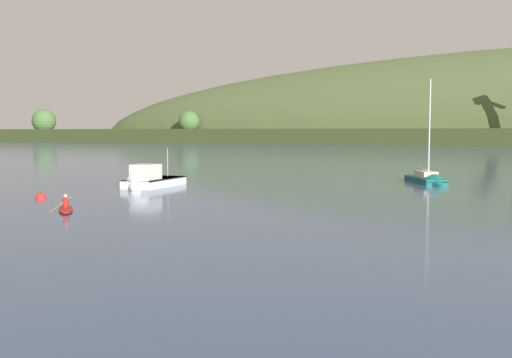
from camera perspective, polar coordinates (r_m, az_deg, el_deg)
The scene contains 4 objects.
sailboat_near_mooring at distance 51.63m, azimuth 16.04°, elevation -0.26°, with size 4.47×6.28×9.42m.
fishing_boat_moored at distance 46.87m, azimuth -10.06°, elevation -0.38°, with size 2.83×6.37×3.91m.
canoe_with_paddler at distance 34.24m, azimuth -17.59°, elevation -2.72°, with size 2.94×3.23×1.02m.
mooring_buoy_off_fishing_boat at distance 41.09m, azimuth -19.75°, elevation -1.73°, with size 0.73×0.73×0.81m.
Camera 1 is at (20.31, -9.54, 4.32)m, focal length 42.17 mm.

